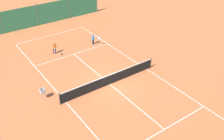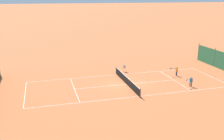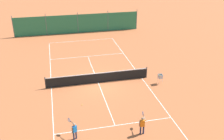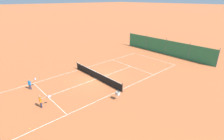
{
  "view_description": "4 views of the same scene",
  "coord_description": "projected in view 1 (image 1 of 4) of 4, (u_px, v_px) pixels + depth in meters",
  "views": [
    {
      "loc": [
        -10.19,
        -14.73,
        12.77
      ],
      "look_at": [
        0.09,
        -0.18,
        1.47
      ],
      "focal_mm": 42.0,
      "sensor_mm": 36.0,
      "label": 1
    },
    {
      "loc": [
        28.79,
        -9.84,
        10.62
      ],
      "look_at": [
        -1.68,
        -1.39,
        1.46
      ],
      "focal_mm": 42.0,
      "sensor_mm": 36.0,
      "label": 2
    },
    {
      "loc": [
        3.51,
        20.45,
        10.98
      ],
      "look_at": [
        -1.38,
        -0.44,
        0.9
      ],
      "focal_mm": 42.0,
      "sensor_mm": 36.0,
      "label": 3
    },
    {
      "loc": [
        -16.11,
        11.91,
        9.5
      ],
      "look_at": [
        -0.45,
        -2.2,
        0.73
      ],
      "focal_mm": 28.0,
      "sensor_mm": 36.0,
      "label": 4
    }
  ],
  "objects": [
    {
      "name": "player_near_service",
      "position": [
        54.0,
        47.0,
        26.06
      ],
      "size": [
        0.54,
        1.02,
        1.27
      ],
      "color": "#23284C",
      "rests_on": "ground"
    },
    {
      "name": "windscreen_fence_far",
      "position": [
        37.0,
        15.0,
        31.96
      ],
      "size": [
        17.28,
        0.08,
        2.9
      ],
      "color": "#2D754C",
      "rests_on": "ground"
    },
    {
      "name": "tennis_ball_alley_right",
      "position": [
        106.0,
        61.0,
        25.2
      ],
      "size": [
        0.07,
        0.07,
        0.07
      ],
      "primitive_type": "sphere",
      "color": "#CCE033",
      "rests_on": "ground"
    },
    {
      "name": "court_line_markings",
      "position": [
        110.0,
        84.0,
        21.96
      ],
      "size": [
        8.25,
        23.85,
        0.01
      ],
      "color": "white",
      "rests_on": "ground"
    },
    {
      "name": "tennis_ball_far_corner",
      "position": [
        27.0,
        52.0,
        26.63
      ],
      "size": [
        0.07,
        0.07,
        0.07
      ],
      "primitive_type": "sphere",
      "color": "#CCE033",
      "rests_on": "ground"
    },
    {
      "name": "ground_plane",
      "position": [
        110.0,
        84.0,
        21.96
      ],
      "size": [
        600.0,
        600.0,
        0.0
      ],
      "primitive_type": "plane",
      "color": "#B25B33"
    },
    {
      "name": "tennis_net",
      "position": [
        110.0,
        79.0,
        21.7
      ],
      "size": [
        9.18,
        0.08,
        1.06
      ],
      "color": "#2D2D2D",
      "rests_on": "ground"
    },
    {
      "name": "ball_hopper",
      "position": [
        43.0,
        92.0,
        20.01
      ],
      "size": [
        0.36,
        0.36,
        0.89
      ],
      "color": "#B7B7BC",
      "rests_on": "ground"
    },
    {
      "name": "player_far_baseline",
      "position": [
        93.0,
        38.0,
        27.86
      ],
      "size": [
        0.52,
        1.02,
        1.2
      ],
      "color": "#23284C",
      "rests_on": "ground"
    }
  ]
}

